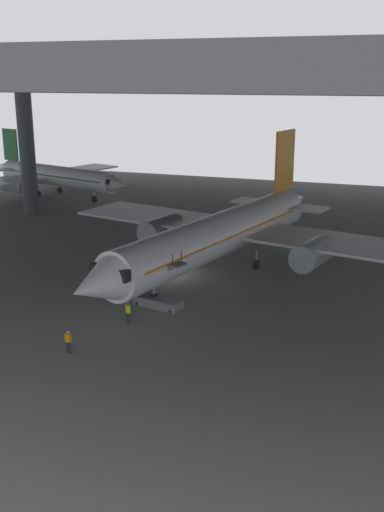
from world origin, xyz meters
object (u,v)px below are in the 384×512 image
object	(u,v)px
crew_worker_near_nose	(68,341)
airplane_distant	(55,176)
airplane_main	(221,234)
boarding_stairs	(159,298)
crew_worker_by_stairs	(128,311)

from	to	relation	value
crew_worker_near_nose	airplane_distant	world-z (taller)	airplane_distant
airplane_main	boarding_stairs	size ratio (longest dim) A/B	8.00
boarding_stairs	airplane_distant	size ratio (longest dim) A/B	0.17
crew_worker_near_nose	airplane_distant	size ratio (longest dim) A/B	0.05
crew_worker_by_stairs	boarding_stairs	bearing A→B (deg)	78.13
crew_worker_by_stairs	crew_worker_near_nose	bearing A→B (deg)	-104.85
boarding_stairs	crew_worker_near_nose	distance (m)	10.06
airplane_distant	crew_worker_near_nose	bearing A→B (deg)	-57.63
boarding_stairs	airplane_distant	bearing A→B (deg)	130.77
airplane_main	crew_worker_by_stairs	bearing A→B (deg)	-100.66
airplane_distant	boarding_stairs	bearing A→B (deg)	-49.23
boarding_stairs	crew_worker_by_stairs	size ratio (longest dim) A/B	2.84
airplane_main	crew_worker_by_stairs	xyz separation A→B (m)	(-2.72, -14.44, -2.58)
airplane_main	boarding_stairs	xyz separation A→B (m)	(-1.89, -10.49, -2.80)
crew_worker_by_stairs	airplane_distant	distance (m)	52.13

